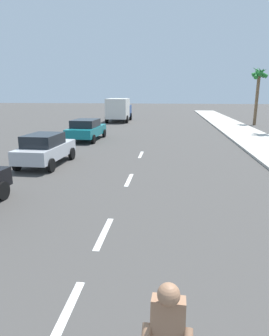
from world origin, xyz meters
The scene contains 9 objects.
ground_plane centered at (0.00, 20.00, 0.00)m, with size 160.00×160.00×0.00m, color #423F3D.
lane_stripe_2 centered at (0.00, 7.27, 0.00)m, with size 0.16×1.80×0.01m, color white.
lane_stripe_3 centered at (0.00, 10.24, 0.00)m, with size 0.16×1.80×0.01m, color white.
lane_stripe_4 centered at (0.00, 15.07, 0.00)m, with size 0.16×1.80×0.01m, color white.
lane_stripe_5 centered at (0.00, 20.24, 0.00)m, with size 0.16×1.80×0.01m, color white.
parked_car_silver centered at (-4.48, 17.20, 0.84)m, with size 1.95×4.01×1.57m.
parked_car_teal centered at (-4.63, 25.18, 0.84)m, with size 2.21×4.64×1.57m.
delivery_truck centered at (-4.62, 39.91, 1.50)m, with size 2.77×6.28×2.80m.
palm_tree_distant centered at (10.97, 37.72, 4.98)m, with size 1.78×1.78×6.41m.
Camera 1 is at (1.61, 3.37, 3.55)m, focal length 31.63 mm.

